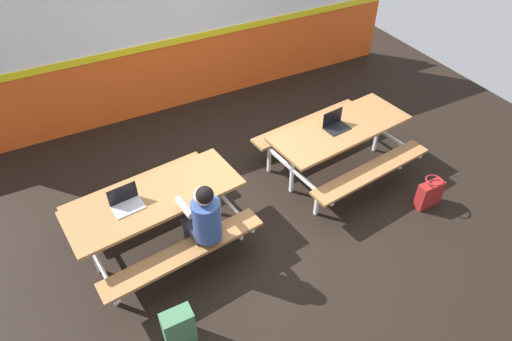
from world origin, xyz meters
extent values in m
cube|color=black|center=(0.00, 0.00, -0.01)|extent=(10.00, 10.00, 0.02)
cube|color=#E55119|center=(0.00, 2.70, 0.55)|extent=(8.00, 0.12, 1.10)
cube|color=yellow|center=(0.00, 2.64, 1.15)|extent=(8.00, 0.03, 0.10)
cube|color=#9E6B3D|center=(-1.29, -0.08, 0.72)|extent=(2.00, 0.97, 0.04)
cube|color=#9E6B3D|center=(-1.21, -0.71, 0.43)|extent=(1.85, 0.50, 0.04)
cube|color=#9E6B3D|center=(-1.37, 0.55, 0.43)|extent=(1.85, 0.50, 0.04)
cube|color=white|center=(-2.07, -0.17, 0.35)|extent=(0.04, 0.04, 0.70)
cube|color=white|center=(-2.07, -0.17, 0.39)|extent=(0.22, 1.54, 0.04)
cube|color=white|center=(-2.01, -0.68, 0.21)|extent=(0.04, 0.04, 0.41)
cube|color=white|center=(-2.13, 0.33, 0.21)|extent=(0.04, 0.04, 0.41)
cube|color=white|center=(-0.51, 0.01, 0.35)|extent=(0.04, 0.04, 0.70)
cube|color=white|center=(-0.51, 0.01, 0.39)|extent=(0.22, 1.54, 0.04)
cube|color=white|center=(-0.45, -0.49, 0.21)|extent=(0.04, 0.04, 0.41)
cube|color=white|center=(-0.57, 0.52, 0.21)|extent=(0.04, 0.04, 0.41)
cube|color=#9E6B3D|center=(1.29, 0.04, 0.72)|extent=(2.00, 0.97, 0.04)
cube|color=#9E6B3D|center=(1.37, -0.59, 0.43)|extent=(1.85, 0.50, 0.04)
cube|color=#9E6B3D|center=(1.21, 0.67, 0.43)|extent=(1.85, 0.50, 0.04)
cube|color=white|center=(0.51, -0.05, 0.35)|extent=(0.04, 0.04, 0.70)
cube|color=white|center=(0.51, -0.05, 0.39)|extent=(0.22, 1.54, 0.04)
cube|color=white|center=(0.57, -0.56, 0.21)|extent=(0.04, 0.04, 0.41)
cube|color=white|center=(0.45, 0.45, 0.21)|extent=(0.04, 0.04, 0.41)
cube|color=white|center=(2.07, 0.13, 0.35)|extent=(0.04, 0.04, 0.70)
cube|color=white|center=(2.07, 0.13, 0.39)|extent=(0.22, 1.54, 0.04)
cube|color=white|center=(2.13, -0.37, 0.21)|extent=(0.04, 0.04, 0.41)
cube|color=white|center=(2.01, 0.64, 0.21)|extent=(0.04, 0.04, 0.41)
cylinder|color=#2D2D38|center=(-1.05, -0.36, 0.23)|extent=(0.11, 0.11, 0.45)
cylinder|color=#2D2D38|center=(-0.87, -0.34, 0.23)|extent=(0.11, 0.11, 0.45)
cube|color=#2D2D38|center=(-0.94, -0.50, 0.51)|extent=(0.34, 0.41, 0.12)
cylinder|color=#334C8C|center=(-0.92, -0.67, 0.75)|extent=(0.30, 0.30, 0.48)
cylinder|color=beige|center=(-1.08, -0.49, 0.85)|extent=(0.12, 0.31, 0.08)
cylinder|color=beige|center=(-0.80, -0.46, 0.85)|extent=(0.12, 0.31, 0.08)
sphere|color=beige|center=(-0.92, -0.65, 1.08)|extent=(0.20, 0.20, 0.20)
sphere|color=black|center=(-0.92, -0.68, 1.11)|extent=(0.18, 0.18, 0.18)
cube|color=silver|center=(-1.59, -0.11, 0.75)|extent=(0.34, 0.26, 0.01)
cube|color=black|center=(-1.60, -0.01, 0.86)|extent=(0.32, 0.05, 0.21)
cube|color=black|center=(1.22, 0.03, 0.75)|extent=(0.34, 0.26, 0.01)
cube|color=black|center=(1.21, 0.14, 0.86)|extent=(0.32, 0.05, 0.21)
cube|color=#3F724C|center=(-1.54, -1.37, 0.22)|extent=(0.30, 0.18, 0.44)
cube|color=#3F724C|center=(-1.54, -1.26, 0.15)|extent=(0.21, 0.04, 0.19)
cube|color=maroon|center=(1.94, -1.08, 0.18)|extent=(0.34, 0.14, 0.36)
torus|color=maroon|center=(1.94, -1.08, 0.42)|extent=(0.21, 0.21, 0.02)
camera|label=1|loc=(-1.93, -3.69, 4.15)|focal=31.34mm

